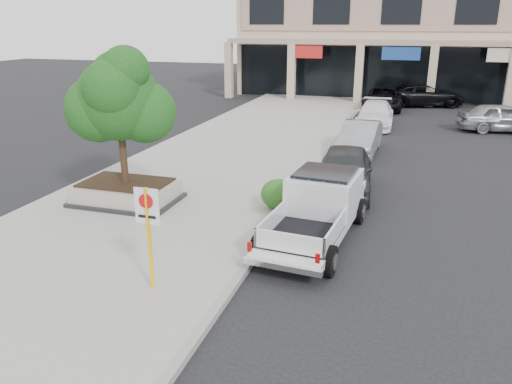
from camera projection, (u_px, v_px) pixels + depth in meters
ground at (311, 277)px, 11.61m from camera, size 120.00×120.00×0.00m
sidewalk at (198, 180)px, 18.56m from camera, size 8.00×52.00×0.15m
curb at (301, 190)px, 17.45m from camera, size 0.20×52.00×0.15m
strip_mall at (502, 35)px, 38.49m from camera, size 40.55×12.43×9.50m
planter at (127, 192)px, 15.97m from camera, size 3.20×2.20×0.68m
planter_tree at (125, 99)px, 15.13m from camera, size 2.90×2.55×4.00m
no_parking_sign at (148, 225)px, 10.35m from camera, size 0.55×0.09×2.30m
hedge at (279, 194)px, 15.33m from camera, size 1.10×0.99×0.93m
pickup_truck at (315, 211)px, 13.31m from camera, size 2.46×5.57×1.70m
curb_car_a at (345, 170)px, 17.22m from camera, size 2.25×4.73×1.56m
curb_car_b at (360, 138)px, 22.29m from camera, size 1.72×4.45×1.44m
curb_car_c at (375, 114)px, 28.22m from camera, size 2.10×4.89×1.40m
curb_car_d at (384, 98)px, 33.89m from camera, size 2.69×5.52×1.51m
lot_car_a at (502, 118)px, 26.90m from camera, size 4.78×2.75×1.53m
lot_car_d at (424, 95)px, 35.22m from camera, size 6.05×4.06×1.54m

